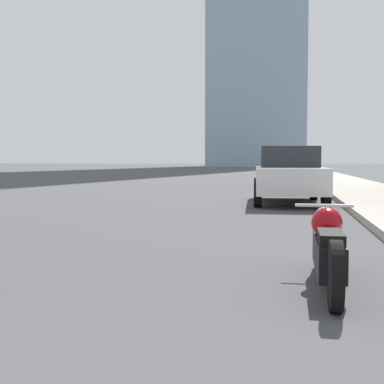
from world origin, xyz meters
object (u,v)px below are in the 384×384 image
at_px(parked_car_red, 288,165).
at_px(parked_car_blue, 291,164).
at_px(motorcycle, 328,248).
at_px(parked_car_green, 295,167).
at_px(parked_car_white, 288,174).
at_px(parked_car_black, 290,163).

xyz_separation_m(parked_car_red, parked_car_blue, (0.29, 11.78, 0.04)).
height_order(motorcycle, parked_car_green, parked_car_green).
bearing_deg(motorcycle, parked_car_white, 92.46).
bearing_deg(parked_car_green, parked_car_blue, 88.42).
xyz_separation_m(parked_car_green, parked_car_black, (-0.02, 34.04, -0.01)).
height_order(parked_car_blue, parked_car_black, parked_car_blue).
distance_m(parked_car_white, parked_car_green, 12.07).
relative_size(parked_car_white, parked_car_green, 1.01).
bearing_deg(motorcycle, parked_car_green, 90.49).
bearing_deg(motorcycle, parked_car_blue, 90.52).
xyz_separation_m(parked_car_white, parked_car_green, (0.36, 12.07, 0.06)).
distance_m(motorcycle, parked_car_black, 56.13).
bearing_deg(parked_car_blue, parked_car_green, -93.44).
relative_size(parked_car_green, parked_car_blue, 1.13).
distance_m(motorcycle, parked_car_blue, 45.99).
bearing_deg(parked_car_green, parked_car_black, 88.45).
height_order(parked_car_green, parked_car_red, parked_car_green).
xyz_separation_m(parked_car_white, parked_car_black, (0.34, 46.11, 0.05)).
relative_size(motorcycle, parked_car_red, 0.51).
distance_m(parked_car_green, parked_car_blue, 23.90).
bearing_deg(parked_car_red, motorcycle, -91.17).
bearing_deg(parked_car_green, parked_car_white, -93.29).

